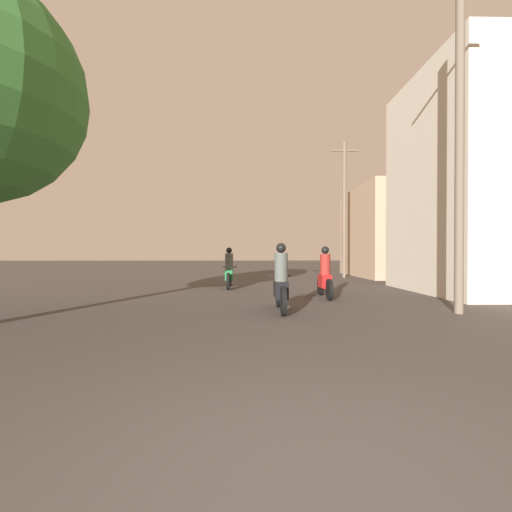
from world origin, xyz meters
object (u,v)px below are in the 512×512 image
(motorcycle_red, at_px, (325,277))
(building_right_near, at_px, (475,183))
(building_right_far, at_px, (403,232))
(utility_pole_near, at_px, (460,135))
(motorcycle_green, at_px, (229,272))
(utility_pole_far, at_px, (344,207))
(motorcycle_black, at_px, (281,284))

(motorcycle_red, distance_m, building_right_near, 6.64)
(building_right_far, xyz_separation_m, utility_pole_near, (-4.45, -12.59, 1.50))
(motorcycle_green, height_order, utility_pole_near, utility_pole_near)
(motorcycle_green, bearing_deg, building_right_far, 36.68)
(building_right_far, bearing_deg, motorcycle_green, -146.85)
(motorcycle_red, height_order, utility_pole_near, utility_pole_near)
(utility_pole_near, distance_m, utility_pole_far, 11.65)
(motorcycle_red, distance_m, utility_pole_near, 5.17)
(motorcycle_green, height_order, utility_pole_far, utility_pole_far)
(building_right_far, height_order, utility_pole_near, utility_pole_near)
(building_right_near, bearing_deg, utility_pole_far, 108.80)
(motorcycle_red, bearing_deg, utility_pole_near, -52.63)
(motorcycle_black, distance_m, building_right_near, 8.79)
(motorcycle_red, relative_size, utility_pole_near, 0.24)
(building_right_near, height_order, utility_pole_far, building_right_near)
(utility_pole_near, bearing_deg, building_right_far, 70.55)
(motorcycle_black, height_order, motorcycle_red, motorcycle_black)
(motorcycle_green, bearing_deg, building_right_near, -8.16)
(building_right_far, bearing_deg, motorcycle_red, -125.54)
(building_right_near, xyz_separation_m, utility_pole_far, (-2.55, 7.49, 0.13))
(motorcycle_red, xyz_separation_m, building_right_near, (5.63, 1.28, 3.27))
(motorcycle_black, distance_m, utility_pole_far, 12.62)
(motorcycle_black, distance_m, motorcycle_green, 5.77)
(motorcycle_black, height_order, utility_pole_far, utility_pole_far)
(motorcycle_red, bearing_deg, building_right_far, 50.75)
(building_right_far, relative_size, utility_pole_near, 0.84)
(motorcycle_red, bearing_deg, motorcycle_black, -127.28)
(motorcycle_black, xyz_separation_m, building_right_near, (7.26, 3.72, 3.26))
(motorcycle_red, height_order, utility_pole_far, utility_pole_far)
(motorcycle_black, bearing_deg, building_right_near, 33.72)
(motorcycle_black, distance_m, building_right_far, 15.02)
(building_right_far, relative_size, utility_pole_far, 0.86)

